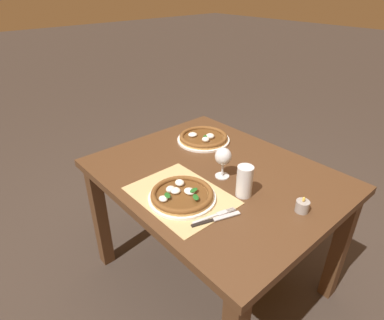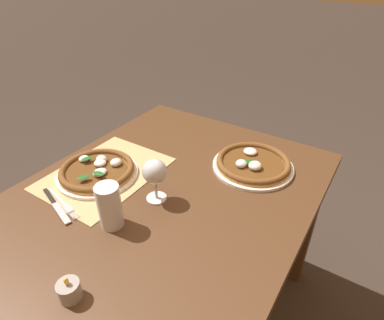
{
  "view_description": "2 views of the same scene",
  "coord_description": "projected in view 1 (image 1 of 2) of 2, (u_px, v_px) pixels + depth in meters",
  "views": [
    {
      "loc": [
        0.94,
        -0.98,
        1.59
      ],
      "look_at": [
        -0.04,
        -0.12,
        0.84
      ],
      "focal_mm": 30.0,
      "sensor_mm": 36.0,
      "label": 1
    },
    {
      "loc": [
        0.69,
        0.56,
        1.45
      ],
      "look_at": [
        -0.17,
        0.01,
        0.78
      ],
      "focal_mm": 30.0,
      "sensor_mm": 36.0,
      "label": 2
    }
  ],
  "objects": [
    {
      "name": "pizza_far",
      "position": [
        203.0,
        138.0,
        1.9
      ],
      "size": [
        0.31,
        0.31,
        0.05
      ],
      "color": "white",
      "rests_on": "dining_table"
    },
    {
      "name": "paper_placemat",
      "position": [
        181.0,
        195.0,
        1.43
      ],
      "size": [
        0.45,
        0.34,
        0.0
      ],
      "primitive_type": "cube",
      "color": "tan",
      "rests_on": "dining_table"
    },
    {
      "name": "dining_table",
      "position": [
        214.0,
        190.0,
        1.65
      ],
      "size": [
        1.18,
        0.95,
        0.74
      ],
      "color": "#4C301C",
      "rests_on": "ground"
    },
    {
      "name": "votive_candle",
      "position": [
        302.0,
        207.0,
        1.32
      ],
      "size": [
        0.06,
        0.06,
        0.07
      ],
      "color": "gray",
      "rests_on": "dining_table"
    },
    {
      "name": "knife",
      "position": [
        216.0,
        219.0,
        1.28
      ],
      "size": [
        0.08,
        0.21,
        0.01
      ],
      "color": "black",
      "rests_on": "paper_placemat"
    },
    {
      "name": "wine_glass",
      "position": [
        223.0,
        158.0,
        1.52
      ],
      "size": [
        0.08,
        0.08,
        0.16
      ],
      "color": "silver",
      "rests_on": "dining_table"
    },
    {
      "name": "ground_plane",
      "position": [
        211.0,
        275.0,
        1.97
      ],
      "size": [
        24.0,
        24.0,
        0.0
      ],
      "primitive_type": "plane",
      "color": "#382D26"
    },
    {
      "name": "pint_glass",
      "position": [
        244.0,
        182.0,
        1.4
      ],
      "size": [
        0.07,
        0.07,
        0.15
      ],
      "color": "silver",
      "rests_on": "dining_table"
    },
    {
      "name": "pizza_near",
      "position": [
        182.0,
        195.0,
        1.4
      ],
      "size": [
        0.3,
        0.3,
        0.05
      ],
      "color": "white",
      "rests_on": "paper_placemat"
    },
    {
      "name": "fork",
      "position": [
        215.0,
        215.0,
        1.3
      ],
      "size": [
        0.06,
        0.2,
        0.0
      ],
      "color": "#B7B7BC",
      "rests_on": "paper_placemat"
    }
  ]
}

